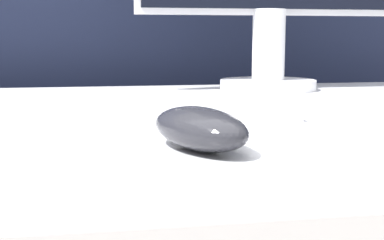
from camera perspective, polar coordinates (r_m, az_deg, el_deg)
The scene contains 3 objects.
partition_panel at distance 1.32m, azimuth -6.75°, elevation -0.91°, with size 5.00×0.03×1.32m.
computer_mouse_near at distance 0.50m, azimuth 0.80°, elevation -0.90°, with size 0.10×0.14×0.04m.
keyboard at distance 0.67m, azimuth -7.45°, elevation 0.88°, with size 0.44×0.17×0.02m.
Camera 1 is at (-0.08, -0.72, 0.88)m, focal length 50.00 mm.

